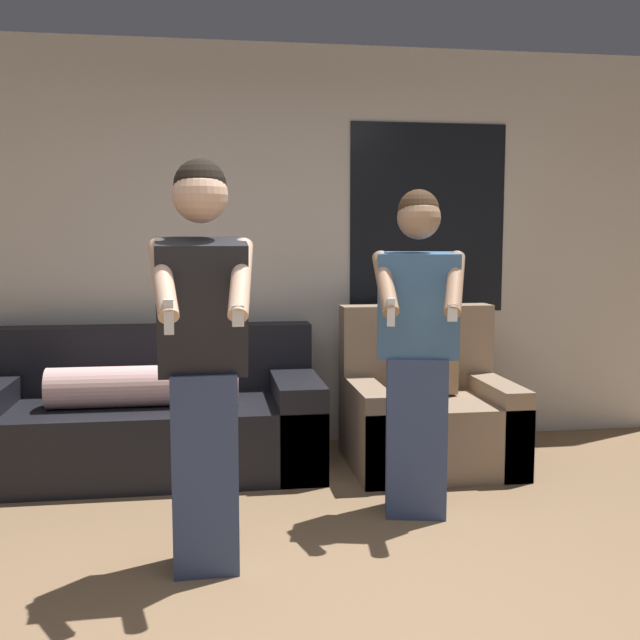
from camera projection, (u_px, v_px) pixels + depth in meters
wall_back at (270, 247)px, 5.09m from camera, size 5.97×0.07×2.70m
couch at (147, 420)px, 4.58m from camera, size 2.10×0.95×0.85m
armchair at (427, 413)px, 4.69m from camera, size 1.00×0.86×0.98m
person_left at (203, 361)px, 3.10m from camera, size 0.43×0.49×1.73m
person_right at (417, 352)px, 3.77m from camera, size 0.48×0.52×1.65m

